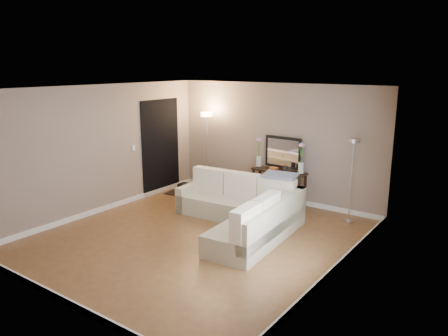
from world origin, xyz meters
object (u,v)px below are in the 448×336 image
Objects in this scene: floor_lamp_unlit at (352,164)px; console_table at (276,185)px; sectional_sofa at (244,210)px; floor_lamp_lit at (207,136)px.

console_table is at bearing 174.04° from floor_lamp_unlit.
floor_lamp_lit reaches higher than sectional_sofa.
sectional_sofa reaches higher than console_table.
floor_lamp_lit reaches higher than console_table.
floor_lamp_lit is (-2.09, 1.57, 1.00)m from sectional_sofa.
floor_lamp_unlit is at bearing -5.96° from console_table.
sectional_sofa is 1.61m from console_table.
floor_lamp_unlit is (1.51, 1.41, 0.83)m from sectional_sofa.
floor_lamp_lit is at bearing 177.49° from floor_lamp_unlit.
sectional_sofa is at bearing -136.90° from floor_lamp_unlit.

